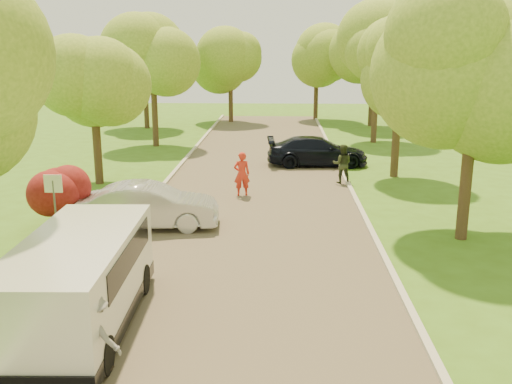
% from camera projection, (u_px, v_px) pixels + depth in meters
% --- Properties ---
extents(ground, '(100.00, 100.00, 0.00)m').
position_uv_depth(ground, '(235.00, 303.00, 13.53)').
color(ground, '#3D6518').
rests_on(ground, ground).
extents(road, '(8.00, 60.00, 0.01)m').
position_uv_depth(road, '(252.00, 210.00, 21.27)').
color(road, '#4C4438').
rests_on(road, ground).
extents(curb_left, '(0.18, 60.00, 0.12)m').
position_uv_depth(curb_left, '(144.00, 207.00, 21.43)').
color(curb_left, '#B2AD9E').
rests_on(curb_left, ground).
extents(curb_right, '(0.18, 60.00, 0.12)m').
position_uv_depth(curb_right, '(361.00, 210.00, 21.09)').
color(curb_right, '#B2AD9E').
rests_on(curb_right, ground).
extents(street_sign, '(0.55, 0.06, 2.17)m').
position_uv_depth(street_sign, '(54.00, 194.00, 17.25)').
color(street_sign, '#59595E').
rests_on(street_sign, ground).
extents(red_shrub, '(1.70, 1.70, 1.95)m').
position_uv_depth(red_shrub, '(58.00, 197.00, 18.84)').
color(red_shrub, '#382619').
rests_on(red_shrub, ground).
extents(tree_l_midb, '(4.30, 4.20, 6.62)m').
position_uv_depth(tree_l_midb, '(97.00, 79.00, 24.30)').
color(tree_l_midb, '#382619').
rests_on(tree_l_midb, ground).
extents(tree_l_far, '(4.92, 4.80, 7.79)m').
position_uv_depth(tree_l_far, '(156.00, 55.00, 33.75)').
color(tree_l_far, '#382619').
rests_on(tree_l_far, ground).
extents(tree_r_mida, '(5.13, 5.00, 7.95)m').
position_uv_depth(tree_r_mida, '(485.00, 60.00, 16.72)').
color(tree_r_mida, '#382619').
rests_on(tree_r_mida, ground).
extents(tree_r_midb, '(4.51, 4.40, 7.01)m').
position_uv_depth(tree_r_midb, '(404.00, 71.00, 25.61)').
color(tree_r_midb, '#382619').
rests_on(tree_r_midb, ground).
extents(tree_r_far, '(5.33, 5.20, 8.34)m').
position_uv_depth(tree_r_far, '(382.00, 49.00, 35.04)').
color(tree_r_far, '#382619').
rests_on(tree_r_far, ground).
extents(tree_bg_a, '(5.12, 5.00, 7.72)m').
position_uv_depth(tree_bg_a, '(147.00, 56.00, 41.64)').
color(tree_bg_a, '#382619').
rests_on(tree_bg_a, ground).
extents(tree_bg_b, '(5.12, 5.00, 7.95)m').
position_uv_depth(tree_bg_b, '(377.00, 52.00, 42.81)').
color(tree_bg_b, '#382619').
rests_on(tree_bg_b, ground).
extents(tree_bg_c, '(4.92, 4.80, 7.33)m').
position_uv_depth(tree_bg_c, '(233.00, 59.00, 45.33)').
color(tree_bg_c, '#382619').
rests_on(tree_bg_c, ground).
extents(tree_bg_d, '(5.12, 5.00, 7.72)m').
position_uv_depth(tree_bg_d, '(320.00, 55.00, 46.91)').
color(tree_bg_d, '#382619').
rests_on(tree_bg_d, ground).
extents(minivan, '(2.33, 5.52, 2.03)m').
position_uv_depth(minivan, '(80.00, 281.00, 12.11)').
color(minivan, white).
rests_on(minivan, ground).
extents(silver_sedan, '(4.69, 1.96, 1.51)m').
position_uv_depth(silver_sedan, '(150.00, 206.00, 19.00)').
color(silver_sedan, '#B7B7BC').
rests_on(silver_sedan, ground).
extents(dark_sedan, '(5.21, 2.34, 1.48)m').
position_uv_depth(dark_sedan, '(317.00, 151.00, 29.14)').
color(dark_sedan, black).
rests_on(dark_sedan, ground).
extents(longboard, '(0.44, 0.85, 0.10)m').
position_uv_depth(longboard, '(97.00, 377.00, 10.30)').
color(longboard, black).
rests_on(longboard, ground).
extents(skateboarder, '(1.15, 0.85, 1.59)m').
position_uv_depth(skateboarder, '(94.00, 337.00, 10.10)').
color(skateboarder, slate).
rests_on(skateboarder, longboard).
extents(person_striped, '(0.73, 0.56, 1.81)m').
position_uv_depth(person_striped, '(242.00, 174.00, 23.11)').
color(person_striped, red).
rests_on(person_striped, ground).
extents(person_olive, '(0.90, 0.73, 1.75)m').
position_uv_depth(person_olive, '(342.00, 164.00, 25.26)').
color(person_olive, '#29301D').
rests_on(person_olive, ground).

